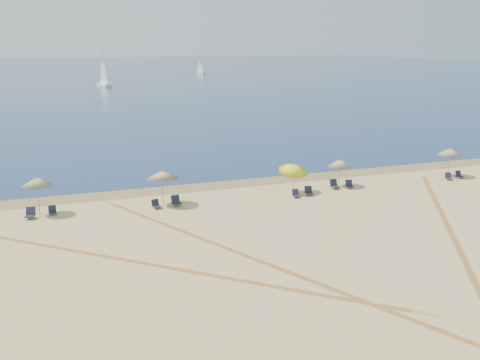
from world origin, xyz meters
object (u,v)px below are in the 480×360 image
Objects in this scene: umbrella_1 at (37,182)px; chair_11 at (459,175)px; umbrella_4 at (340,163)px; chair_10 at (448,177)px; umbrella_2 at (162,175)px; chair_8 at (334,185)px; chair_2 at (30,214)px; chair_9 at (349,185)px; chair_5 at (176,201)px; umbrella_3 at (294,168)px; chair_6 at (296,194)px; chair_7 at (309,191)px; sailboat_1 at (103,75)px; umbrella_5 at (450,152)px; chair_3 at (52,211)px; chair_4 at (156,205)px; sailboat_0 at (200,68)px.

umbrella_1 reaches higher than chair_11.
chair_10 is at bearing -7.14° from umbrella_4.
umbrella_2 is 13.64m from chair_8.
umbrella_2 is 3.11× the size of chair_2.
chair_5 is at bearing -169.42° from chair_9.
umbrella_3 is 3.99m from chair_8.
chair_6 reaches higher than chair_10.
sailboat_1 is (-1.93, 112.80, 2.70)m from chair_7.
umbrella_5 reaches higher than chair_11.
chair_5 is (8.18, -0.81, 0.06)m from chair_3.
chair_10 is 1.14× the size of chair_11.
umbrella_4 is 10.38m from umbrella_5.
chair_10 is (23.01, -0.49, -0.06)m from chair_5.
chair_4 is (-10.51, -0.26, -1.69)m from umbrella_3.
umbrella_3 is 2.03m from chair_6.
chair_10 is (-0.69, -0.91, -1.88)m from umbrella_5.
chair_4 is 1.46m from chair_5.
umbrella_1 is 4.26× the size of chair_3.
umbrella_2 is 8.92m from chair_2.
chair_4 is 0.12× the size of sailboat_0.
umbrella_3 is (18.04, -0.92, -0.30)m from umbrella_1.
chair_6 is at bearing 7.46° from chair_2.
chair_6 is at bearing -129.59° from sailboat_0.
sailboat_0 is (39.81, 163.34, 1.64)m from chair_6.
umbrella_4 reaches higher than chair_5.
chair_5 is (0.82, -0.45, -1.87)m from umbrella_2.
chair_9 is at bearing -54.87° from umbrella_4.
chair_3 is 6.80m from chair_4.
umbrella_4 is 3.07× the size of chair_7.
chair_11 is at bearing 9.31° from chair_7.
umbrella_1 is 22.32m from umbrella_4.
umbrella_4 is 13.45m from chair_5.
umbrella_3 is at bearing 83.35° from chair_6.
umbrella_5 is 23.78m from chair_5.
chair_2 is 172.05m from sailboat_0.
umbrella_2 is 7.61m from chair_3.
chair_6 is at bearing -9.75° from chair_3.
chair_4 is at bearing 7.65° from chair_2.
umbrella_2 is 4.01× the size of chair_11.
umbrella_3 is at bearing 10.83° from chair_2.
chair_6 is (17.75, -2.00, -2.00)m from umbrella_1.
chair_7 is 0.98× the size of chair_8.
umbrella_2 is 1.15× the size of umbrella_4.
umbrella_5 is at bearing 12.59° from chair_7.
umbrella_3 reaches higher than chair_11.
chair_8 is 0.08× the size of sailboat_1.
umbrella_5 is 0.25× the size of sailboat_1.
chair_8 reaches higher than chair_6.
sailboat_1 is at bearing 92.74° from umbrella_4.
chair_11 is (33.21, -1.38, -1.99)m from umbrella_1.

